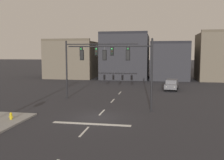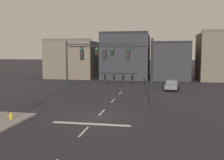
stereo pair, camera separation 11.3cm
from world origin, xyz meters
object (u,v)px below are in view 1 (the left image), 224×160
at_px(signal_mast_near_side, 124,62).
at_px(signal_mast_far_side, 90,57).
at_px(car_lot_nearside, 172,85).
at_px(fire_hydrant, 11,117).

relative_size(signal_mast_near_side, signal_mast_far_side, 0.94).
height_order(car_lot_nearside, fire_hydrant, car_lot_nearside).
bearing_deg(car_lot_nearside, signal_mast_near_side, -110.22).
height_order(signal_mast_far_side, fire_hydrant, signal_mast_far_side).
bearing_deg(signal_mast_far_side, car_lot_nearside, 43.48).
distance_m(signal_mast_near_side, car_lot_nearside, 16.36).
distance_m(signal_mast_far_side, fire_hydrant, 12.51).
distance_m(signal_mast_near_side, fire_hydrant, 11.33).
relative_size(signal_mast_far_side, fire_hydrant, 11.84).
xyz_separation_m(signal_mast_near_side, car_lot_nearside, (5.49, 14.89, -3.97)).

